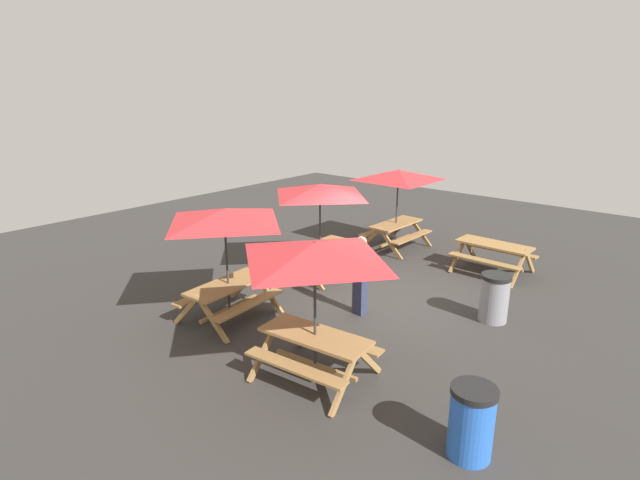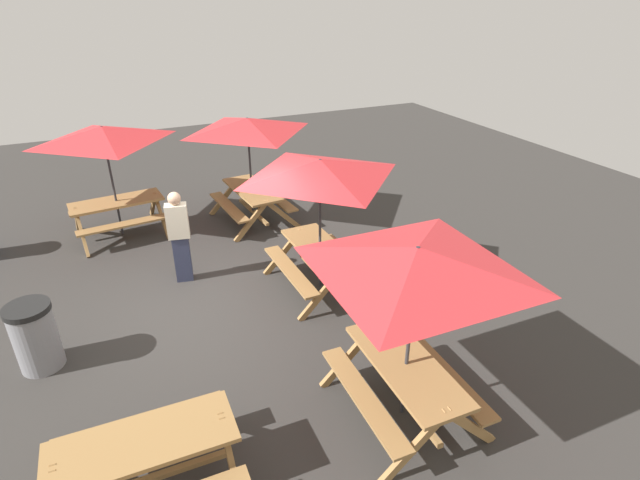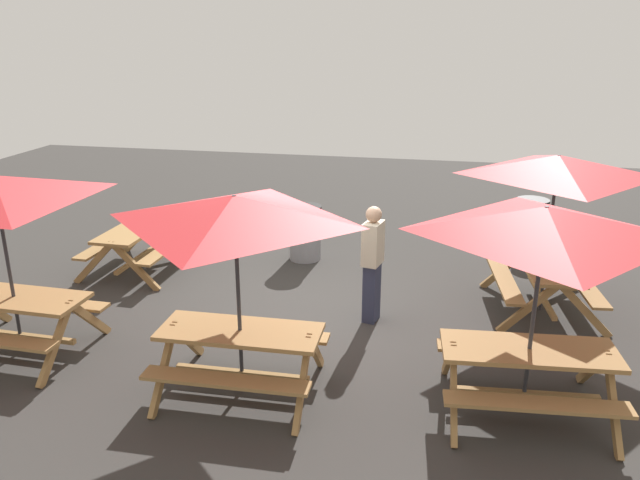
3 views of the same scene
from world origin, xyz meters
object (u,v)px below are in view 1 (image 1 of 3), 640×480
picnic_table_3 (315,262)px  picnic_table_2 (225,224)px  trash_bin_gray (494,298)px  picnic_table_1 (320,197)px  trash_bin_blue (471,422)px  picnic_table_4 (398,181)px  picnic_table_0 (494,251)px  person_standing (360,274)px

picnic_table_3 → picnic_table_2: bearing=163.6°
picnic_table_3 → trash_bin_gray: (-3.87, 1.39, -1.49)m
picnic_table_1 → trash_bin_blue: 6.89m
picnic_table_3 → picnic_table_4: same height
trash_bin_gray → picnic_table_1: bearing=-86.5°
picnic_table_4 → trash_bin_blue: picnic_table_4 is taller
picnic_table_4 → trash_bin_gray: (2.79, 4.04, -1.49)m
picnic_table_3 → picnic_table_4: 7.17m
picnic_table_2 → trash_bin_gray: picnic_table_2 is taller
picnic_table_1 → picnic_table_2: same height
picnic_table_2 → trash_bin_blue: picnic_table_2 is taller
picnic_table_3 → trash_bin_gray: size_ratio=2.38×
picnic_table_1 → picnic_table_3: same height
picnic_table_0 → trash_bin_gray: size_ratio=1.87×
trash_bin_blue → person_standing: person_standing is taller
picnic_table_0 → picnic_table_4: bearing=178.7°
picnic_table_3 → trash_bin_gray: 4.37m
picnic_table_1 → picnic_table_4: same height
picnic_table_0 → picnic_table_4: (-0.14, -2.95, 1.43)m
picnic_table_2 → picnic_table_0: bearing=148.4°
picnic_table_4 → trash_bin_gray: 5.13m
trash_bin_gray → trash_bin_blue: 4.17m
picnic_table_2 → picnic_table_1: bearing=179.1°
picnic_table_0 → picnic_table_2: 6.89m
trash_bin_gray → picnic_table_0: bearing=-157.8°
picnic_table_2 → trash_bin_blue: bearing=78.9°
picnic_table_0 → trash_bin_gray: bearing=-66.4°
picnic_table_0 → picnic_table_1: size_ratio=0.78×
picnic_table_0 → person_standing: size_ratio=1.10×
picnic_table_0 → trash_bin_blue: size_ratio=1.87×
picnic_table_4 → trash_bin_gray: size_ratio=2.89×
trash_bin_blue → picnic_table_2: bearing=-96.4°
picnic_table_0 → picnic_table_2: (6.01, -3.04, 1.43)m
picnic_table_4 → picnic_table_2: bearing=0.7°
picnic_table_0 → trash_bin_gray: 2.87m
person_standing → picnic_table_0: bearing=86.2°
picnic_table_2 → picnic_table_3: same height
picnic_table_2 → picnic_table_3: bearing=74.7°
picnic_table_4 → person_standing: bearing=24.4°
trash_bin_blue → person_standing: bearing=-125.3°
picnic_table_4 → trash_bin_blue: size_ratio=2.89×
picnic_table_1 → trash_bin_gray: size_ratio=2.38×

